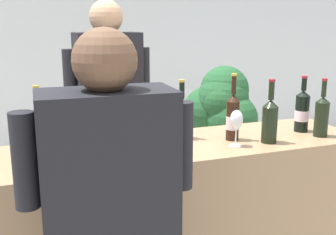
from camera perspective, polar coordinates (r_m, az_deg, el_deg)
name	(u,v)px	position (r m, az deg, el deg)	size (l,w,h in m)	color
wall_back	(97,44)	(4.62, -9.85, 10.02)	(8.00, 0.10, 2.80)	silver
counter	(189,229)	(2.39, 2.91, -15.18)	(1.95, 0.57, 1.01)	#9E7A56
wine_bottle_0	(233,117)	(2.25, 8.98, 0.08)	(0.07, 0.07, 0.36)	black
wine_bottle_1	(182,118)	(2.25, 1.92, -0.09)	(0.07, 0.07, 0.33)	black
wine_bottle_2	(302,111)	(2.53, 18.09, 0.89)	(0.08, 0.08, 0.33)	black
wine_bottle_3	(39,133)	(2.02, -17.45, -2.07)	(0.09, 0.09, 0.35)	black
wine_bottle_4	(270,119)	(2.24, 13.95, -0.26)	(0.08, 0.08, 0.34)	black
wine_bottle_5	(322,115)	(2.45, 20.56, 0.31)	(0.08, 0.08, 0.33)	black
wine_glass	(236,121)	(2.14, 9.47, -0.49)	(0.07, 0.07, 0.19)	silver
ice_bucket	(91,121)	(2.19, -10.66, -0.50)	(0.21, 0.21, 0.24)	silver
person_server	(110,141)	(2.75, -8.03, -3.20)	(0.56, 0.25, 1.77)	black
potted_shrub	(222,112)	(3.64, 7.53, 0.83)	(0.58, 0.66, 1.27)	brown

